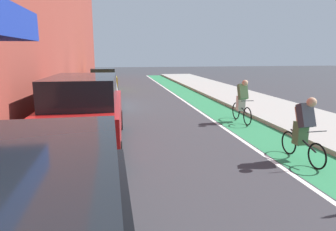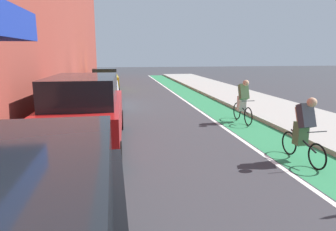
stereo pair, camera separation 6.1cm
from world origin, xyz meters
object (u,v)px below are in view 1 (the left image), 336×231
Objects in this scene: cyclist_mid at (303,127)px; cyclist_trailing at (242,100)px; parked_sedan_white at (98,90)px; parked_sedan_yellow_cab at (103,79)px; parked_suv_red at (85,112)px.

cyclist_mid is 0.96× the size of cyclist_trailing.
cyclist_mid is 4.20m from cyclist_trailing.
parked_sedan_yellow_cab is (0.00, 6.70, -0.00)m from parked_sedan_white.
parked_suv_red is 2.81× the size of cyclist_trailing.
parked_sedan_yellow_cab is at bearing 108.60° from cyclist_mid.
parked_sedan_yellow_cab is at bearing 89.98° from parked_suv_red.
cyclist_mid is (5.19, -1.94, -0.18)m from parked_suv_red.
parked_suv_red is 6.76m from parked_sedan_white.
parked_sedan_yellow_cab is at bearing 89.99° from parked_sedan_white.
cyclist_trailing is at bearing -39.51° from parked_sedan_white.
parked_suv_red is 1.01× the size of parked_sedan_white.
cyclist_trailing reaches higher than cyclist_mid.
cyclist_trailing is (5.47, 2.25, -0.17)m from parked_suv_red.
parked_sedan_white is (0.00, 6.76, -0.23)m from parked_suv_red.
cyclist_trailing reaches higher than parked_sedan_yellow_cab.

